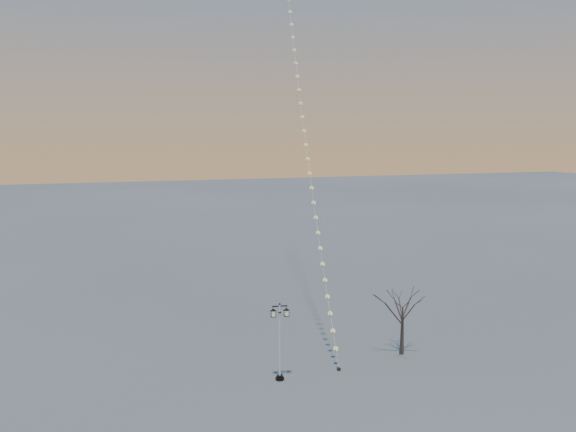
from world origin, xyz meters
name	(u,v)px	position (x,y,z in m)	size (l,w,h in m)	color
ground	(339,377)	(0.00, 0.00, 0.00)	(300.00, 300.00, 0.00)	#515252
street_lamp	(280,338)	(-3.35, 0.70, 2.47)	(1.13, 0.51, 4.47)	black
bare_tree	(403,306)	(5.20, 2.12, 3.12)	(2.71, 2.71, 4.49)	#382A23
kite_train	(300,67)	(3.09, 15.55, 19.02)	(6.06, 29.90, 38.25)	black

